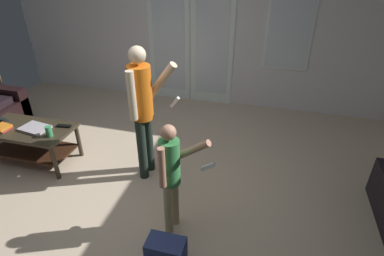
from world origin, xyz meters
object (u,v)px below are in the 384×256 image
Objects in this scene: person_adult at (142,104)px; dvd_remote_slim at (64,126)px; coffee_table at (30,137)px; cup_near_edge at (49,131)px; backpack at (166,253)px; laptop_closed at (35,128)px; book_stack at (2,128)px; person_child at (171,171)px; tv_remote_black at (3,120)px.

dvd_remote_slim is at bearing 179.47° from person_adult.
coffee_table is at bearing -167.98° from dvd_remote_slim.
cup_near_edge is 0.23m from dvd_remote_slim.
coffee_table is 3.25× the size of backpack.
book_stack is (-0.36, -0.10, 0.01)m from laptop_closed.
person_adult reaches higher than person_child.
cup_near_edge is (-1.61, 0.50, -0.14)m from person_child.
backpack is at bearing -5.41° from tv_remote_black.
laptop_closed is 0.52m from tv_remote_black.
book_stack is (-1.70, -0.23, -0.41)m from person_adult.
laptop_closed is at bearing 162.75° from person_child.
person_adult is 8.88× the size of tv_remote_black.
person_adult is 7.68× the size of book_stack.
book_stack reaches higher than tv_remote_black.
laptop_closed is (-1.34, -0.13, -0.42)m from person_adult.
coffee_table is 0.44m from tv_remote_black.
book_stack is at bearing -178.41° from cup_near_edge.
cup_near_edge is (-1.07, -0.21, -0.38)m from person_adult.
backpack is 2.20m from laptop_closed.
dvd_remote_slim is (-1.04, 0.01, -0.43)m from person_adult.
backpack is 2.69m from tv_remote_black.
person_child is at bearing -17.13° from cup_near_edge.
person_child reaches higher than cup_near_edge.
tv_remote_black is (-2.39, 0.66, -0.19)m from person_child.
laptop_closed is (-1.88, 0.58, -0.19)m from person_child.
dvd_remote_slim is at bearing 21.93° from tv_remote_black.
person_child is 3.48× the size of laptop_closed.
laptop_closed is at bearing -174.55° from person_adult.
book_stack is (0.16, -0.18, 0.02)m from tv_remote_black.
person_child is 6.56× the size of dvd_remote_slim.
tv_remote_black reaches higher than coffee_table.
tv_remote_black is at bearing 177.40° from dvd_remote_slim.
coffee_table reaches higher than backpack.
person_adult is at bearing 5.08° from coffee_table.
person_child is (0.54, -0.71, -0.23)m from person_adult.
laptop_closed reaches higher than tv_remote_black.
coffee_table is 6.13× the size of tv_remote_black.
book_stack is at bearing -157.61° from coffee_table.
backpack is 1.89× the size of dvd_remote_slim.
coffee_table is 0.31m from book_stack.
cup_near_edge is (0.27, -0.09, 0.05)m from laptop_closed.
tv_remote_black and dvd_remote_slim have the same top height.
tv_remote_black is at bearing 156.92° from backpack.
laptop_closed is 2.62× the size of cup_near_edge.
dvd_remote_slim reaches higher than backpack.
backpack is 1.63× the size of book_stack.
book_stack is at bearing 159.38° from backpack.
book_stack is (-2.24, 0.48, -0.18)m from person_child.
laptop_closed is 0.29m from cup_near_edge.
backpack is 2.01m from dvd_remote_slim.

